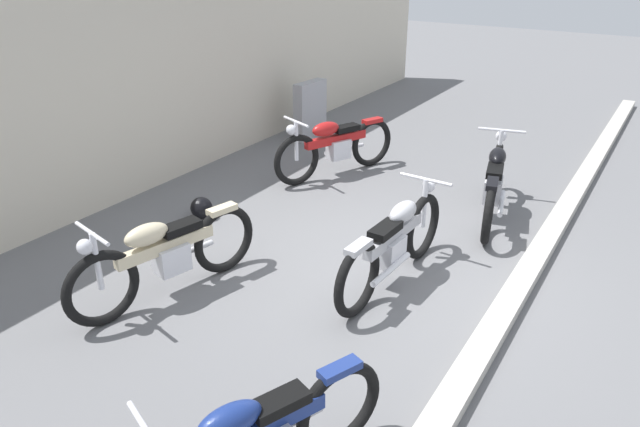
{
  "coord_description": "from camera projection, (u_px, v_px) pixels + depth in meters",
  "views": [
    {
      "loc": [
        -5.29,
        -2.3,
        3.3
      ],
      "look_at": [
        -0.23,
        0.84,
        0.55
      ],
      "focal_mm": 33.54,
      "sensor_mm": 36.0,
      "label": 1
    }
  ],
  "objects": [
    {
      "name": "motorcycle_cream",
      "position": [
        165.0,
        255.0,
        5.88
      ],
      "size": [
        2.11,
        0.74,
        0.96
      ],
      "rotation": [
        0.0,
        0.0,
        2.91
      ],
      "color": "black",
      "rests_on": "ground_plane"
    },
    {
      "name": "curb_strip",
      "position": [
        513.0,
        297.0,
        5.93
      ],
      "size": [
        18.0,
        0.24,
        0.12
      ],
      "primitive_type": "cube",
      "color": "#B7B2A8",
      "rests_on": "ground_plane"
    },
    {
      "name": "stone_marker",
      "position": [
        310.0,
        110.0,
        10.65
      ],
      "size": [
        0.74,
        0.25,
        1.01
      ],
      "primitive_type": "cube",
      "rotation": [
        0.0,
        0.0,
        -0.08
      ],
      "color": "#9E9EA3",
      "rests_on": "ground_plane"
    },
    {
      "name": "motorcycle_red",
      "position": [
        335.0,
        146.0,
        8.95
      ],
      "size": [
        2.04,
        1.02,
        0.97
      ],
      "rotation": [
        0.0,
        0.0,
        2.74
      ],
      "color": "black",
      "rests_on": "ground_plane"
    },
    {
      "name": "helmet",
      "position": [
        201.0,
        208.0,
        7.69
      ],
      "size": [
        0.28,
        0.28,
        0.28
      ],
      "primitive_type": "sphere",
      "color": "black",
      "rests_on": "ground_plane"
    },
    {
      "name": "ground_plane",
      "position": [
        396.0,
        268.0,
        6.56
      ],
      "size": [
        40.0,
        40.0,
        0.0
      ],
      "primitive_type": "plane",
      "color": "slate"
    },
    {
      "name": "motorcycle_black",
      "position": [
        494.0,
        183.0,
        7.57
      ],
      "size": [
        2.17,
        0.77,
        0.99
      ],
      "rotation": [
        0.0,
        0.0,
        0.23
      ],
      "color": "black",
      "rests_on": "ground_plane"
    },
    {
      "name": "building_wall",
      "position": [
        119.0,
        93.0,
        7.95
      ],
      "size": [
        18.0,
        0.3,
        2.83
      ],
      "primitive_type": "cube",
      "color": "beige",
      "rests_on": "ground_plane"
    },
    {
      "name": "motorcycle_silver",
      "position": [
        394.0,
        243.0,
        6.12
      ],
      "size": [
        2.14,
        0.6,
        0.96
      ],
      "rotation": [
        0.0,
        0.0,
        -0.05
      ],
      "color": "black",
      "rests_on": "ground_plane"
    }
  ]
}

